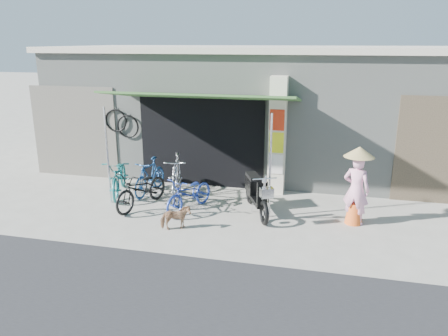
% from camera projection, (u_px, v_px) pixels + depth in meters
% --- Properties ---
extents(ground, '(80.00, 80.00, 0.00)m').
position_uv_depth(ground, '(222.00, 226.00, 9.37)').
color(ground, '#A6A296').
rests_on(ground, ground).
extents(bicycle_shop, '(12.30, 5.30, 3.66)m').
position_uv_depth(bicycle_shop, '(260.00, 107.00, 13.61)').
color(bicycle_shop, gray).
rests_on(bicycle_shop, ground).
extents(shop_pillar, '(0.42, 0.44, 3.00)m').
position_uv_depth(shop_pillar, '(278.00, 136.00, 11.04)').
color(shop_pillar, beige).
rests_on(shop_pillar, ground).
extents(awning, '(4.60, 1.88, 2.72)m').
position_uv_depth(awning, '(201.00, 98.00, 10.38)').
color(awning, '#315C29').
rests_on(awning, ground).
extents(neighbour_left, '(2.60, 0.06, 2.60)m').
position_uv_depth(neighbour_left, '(75.00, 132.00, 12.54)').
color(neighbour_left, '#6B665B').
rests_on(neighbour_left, ground).
extents(bike_teal, '(1.19, 1.97, 0.98)m').
position_uv_depth(bike_teal, '(120.00, 176.00, 11.17)').
color(bike_teal, '#17696B').
rests_on(bike_teal, ground).
extents(bike_blue, '(0.60, 1.58, 0.93)m').
position_uv_depth(bike_blue, '(150.00, 177.00, 11.23)').
color(bike_blue, navy).
rests_on(bike_blue, ground).
extents(bike_black, '(1.07, 1.85, 0.92)m').
position_uv_depth(bike_black, '(142.00, 189.00, 10.31)').
color(bike_black, black).
rests_on(bike_black, ground).
extents(bike_silver, '(0.94, 1.93, 1.12)m').
position_uv_depth(bike_silver, '(177.00, 177.00, 10.87)').
color(bike_silver, '#9E9FA3').
rests_on(bike_silver, ground).
extents(bike_navy, '(1.08, 1.69, 0.84)m').
position_uv_depth(bike_navy, '(190.00, 194.00, 10.11)').
color(bike_navy, '#223B9F').
rests_on(bike_navy, ground).
extents(street_dog, '(0.69, 0.54, 0.53)m').
position_uv_depth(street_dog, '(176.00, 218.00, 9.12)').
color(street_dog, tan).
rests_on(street_dog, ground).
extents(moped, '(0.91, 1.76, 1.05)m').
position_uv_depth(moped, '(256.00, 193.00, 9.97)').
color(moped, black).
rests_on(moped, ground).
extents(nun, '(0.65, 0.64, 1.72)m').
position_uv_depth(nun, '(356.00, 186.00, 9.28)').
color(nun, '#EFA1C3').
rests_on(nun, ground).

